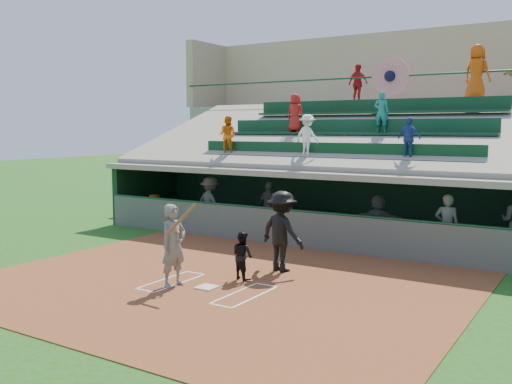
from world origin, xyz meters
The scene contains 20 objects.
ground centered at (0.00, 0.00, 0.00)m, with size 100.00×100.00×0.00m, color #1B4D15.
dirt_slab centered at (0.00, 0.50, 0.01)m, with size 11.00×9.00×0.02m, color brown.
home_plate centered at (0.00, 0.00, 0.04)m, with size 0.43×0.43×0.03m, color silver.
batters_box_chalk centered at (0.00, 0.00, 0.02)m, with size 2.65×1.85×0.01m.
dugout_floor centered at (0.00, 6.75, 0.02)m, with size 16.00×3.50×0.04m, color gray.
concourse_slab centered at (0.00, 13.50, 2.30)m, with size 20.00×3.00×4.60m, color gray.
grandstand centered at (-0.01, 10.51, 2.26)m, with size 20.40×10.40×7.80m.
batter_at_plate centered at (-0.72, -0.27, 0.96)m, with size 0.89×0.79×1.95m.
catcher centered at (0.27, 1.05, 0.59)m, with size 0.56×0.43×1.14m, color black.
home_umpire centered at (0.67, 2.24, 1.03)m, with size 1.30×0.75×2.01m, color black.
dugout_bench centered at (0.00, 8.03, 0.27)m, with size 15.08×0.45×0.45m, color #986537.
white_table centered at (-7.07, 6.06, 0.36)m, with size 0.72×0.54×0.63m, color white.
water_cooler centered at (-7.09, 6.14, 0.87)m, with size 0.39×0.39×0.39m, color orange.
dugout_player_a centered at (-4.35, 6.01, 0.96)m, with size 1.19×0.68×1.84m, color #51534F.
dugout_player_b centered at (-2.19, 6.44, 0.92)m, with size 1.03×0.43×1.76m, color #5A5D57.
dugout_player_c centered at (-0.98, 5.38, 0.82)m, with size 0.76×0.49×1.55m, color #5E615C.
dugout_player_d centered at (1.66, 6.39, 0.82)m, with size 1.45×0.46×1.56m, color #545651.
dugout_player_e centered at (3.83, 5.79, 0.93)m, with size 0.65×0.42×1.77m, color #60625D.
concourse_staff_a centered at (-1.45, 12.28, 5.40)m, with size 0.93×0.39×1.59m, color red.
concourse_staff_b centered at (3.22, 12.01, 5.60)m, with size 0.98×0.63×2.00m, color #C64B0B.
Camera 1 is at (7.55, -9.98, 3.59)m, focal length 40.00 mm.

